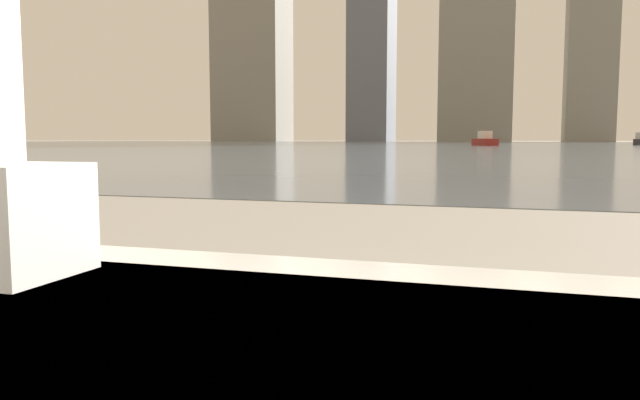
% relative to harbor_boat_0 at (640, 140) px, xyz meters
% --- Properties ---
extents(harbor_water, '(180.00, 110.00, 0.01)m').
position_rel_harbor_boat_0_xyz_m(harbor_water, '(-13.04, -10.36, -0.46)').
color(harbor_water, slate).
rests_on(harbor_water, ground_plane).
extents(harbor_boat_0, '(1.82, 3.58, 1.28)m').
position_rel_harbor_boat_0_xyz_m(harbor_boat_0, '(0.00, 0.00, 0.00)').
color(harbor_boat_0, '#2D2D33').
rests_on(harbor_boat_0, harbor_water).
extents(harbor_boat_2, '(2.64, 3.88, 1.38)m').
position_rel_harbor_boat_0_xyz_m(harbor_boat_2, '(-15.19, -10.97, 0.04)').
color(harbor_boat_2, maroon).
rests_on(harbor_boat_2, harbor_water).
extents(skyline_tower_0, '(13.94, 10.17, 47.59)m').
position_rel_harbor_boat_0_xyz_m(skyline_tower_0, '(-63.45, 45.64, 23.33)').
color(skyline_tower_0, gray).
rests_on(skyline_tower_0, ground_plane).
extents(skyline_tower_1, '(7.72, 9.64, 48.91)m').
position_rel_harbor_boat_0_xyz_m(skyline_tower_1, '(-38.81, 45.64, 24.00)').
color(skyline_tower_1, slate).
rests_on(skyline_tower_1, ground_plane).
extents(skyline_tower_2, '(13.06, 6.14, 45.29)m').
position_rel_harbor_boat_0_xyz_m(skyline_tower_2, '(-19.44, 45.64, 22.18)').
color(skyline_tower_2, gray).
rests_on(skyline_tower_2, ground_plane).
extents(skyline_tower_3, '(7.93, 9.40, 37.53)m').
position_rel_harbor_boat_0_xyz_m(skyline_tower_3, '(-0.43, 45.64, 18.30)').
color(skyline_tower_3, gray).
rests_on(skyline_tower_3, ground_plane).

